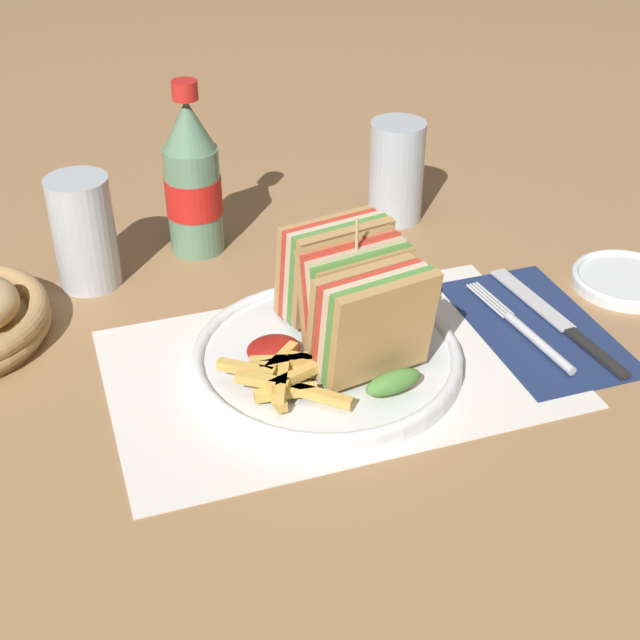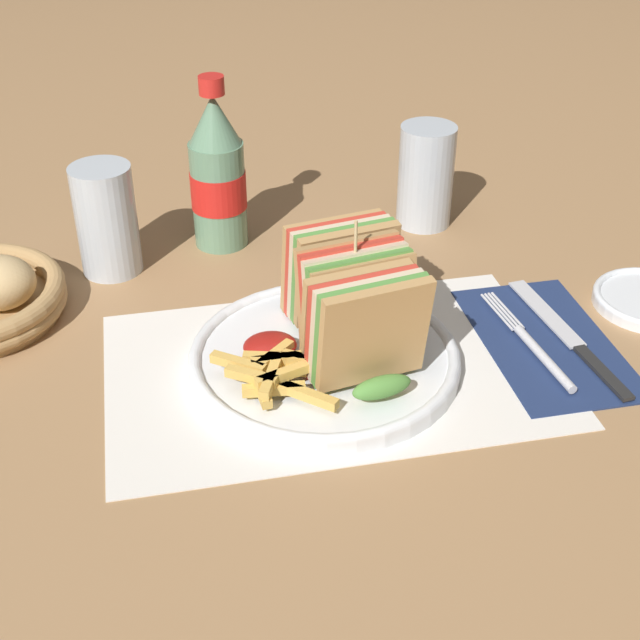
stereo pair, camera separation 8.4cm
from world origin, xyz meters
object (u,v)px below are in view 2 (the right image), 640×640
at_px(fork, 535,348).
at_px(glass_near, 425,183).
at_px(knife, 569,337).
at_px(glass_far, 107,227).
at_px(coke_bottle_near, 218,175).
at_px(club_sandwich, 354,301).
at_px(plate_main, 324,358).

relative_size(fork, glass_near, 1.40).
bearing_deg(knife, glass_far, 145.91).
relative_size(fork, coke_bottle_near, 0.87).
xyz_separation_m(club_sandwich, coke_bottle_near, (-0.09, 0.26, 0.02)).
xyz_separation_m(plate_main, fork, (0.20, -0.02, -0.00)).
relative_size(club_sandwich, coke_bottle_near, 0.98).
bearing_deg(club_sandwich, plate_main, -172.44).
bearing_deg(glass_far, glass_near, 5.93).
bearing_deg(knife, coke_bottle_near, 132.77).
bearing_deg(fork, coke_bottle_near, 127.22).
relative_size(club_sandwich, glass_far, 1.59).
bearing_deg(coke_bottle_near, knife, -41.71).
xyz_separation_m(fork, glass_near, (-0.02, 0.29, 0.04)).
relative_size(fork, glass_far, 1.40).
xyz_separation_m(fork, glass_far, (-0.39, 0.25, 0.04)).
xyz_separation_m(club_sandwich, fork, (0.17, -0.03, -0.06)).
distance_m(plate_main, fork, 0.20).
height_order(knife, glass_far, glass_far).
height_order(fork, knife, fork).
height_order(club_sandwich, knife, club_sandwich).
bearing_deg(glass_near, club_sandwich, -120.06).
relative_size(club_sandwich, knife, 0.92).
bearing_deg(fork, glass_near, 88.68).
height_order(club_sandwich, glass_far, club_sandwich).
distance_m(plate_main, club_sandwich, 0.06).
relative_size(fork, knife, 0.81).
distance_m(glass_near, glass_far, 0.37).
bearing_deg(club_sandwich, coke_bottle_near, 109.69).
height_order(knife, glass_near, glass_near).
bearing_deg(knife, glass_near, 97.33).
distance_m(fork, glass_far, 0.47).
xyz_separation_m(club_sandwich, knife, (0.22, -0.01, -0.06)).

